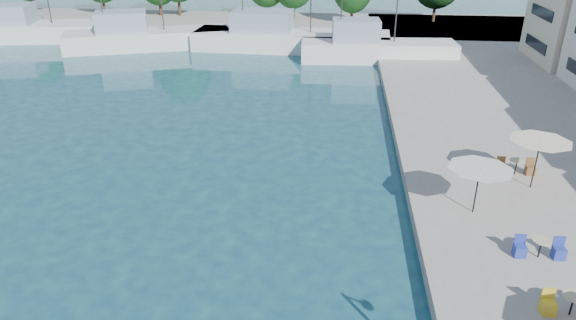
# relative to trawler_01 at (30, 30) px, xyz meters

# --- Properties ---
(quay_far) EXTENTS (90.00, 16.00, 0.60)m
(quay_far) POSITION_rel_trawler_01_xyz_m (23.30, 9.71, -0.77)
(quay_far) COLOR gray
(quay_far) RESTS_ON ground
(trawler_01) EXTENTS (19.97, 8.62, 10.20)m
(trawler_01) POSITION_rel_trawler_01_xyz_m (0.00, 0.00, 0.00)
(trawler_01) COLOR white
(trawler_01) RESTS_ON ground
(trawler_02) EXTENTS (16.86, 9.46, 10.20)m
(trawler_02) POSITION_rel_trawler_01_xyz_m (13.82, -2.58, 0.00)
(trawler_02) COLOR silver
(trawler_02) RESTS_ON ground
(trawler_03) EXTENTS (19.81, 5.99, 10.20)m
(trawler_03) POSITION_rel_trawler_01_xyz_m (28.31, -1.59, -0.00)
(trawler_03) COLOR silver
(trawler_03) RESTS_ON ground
(trawler_04) EXTENTS (14.43, 4.51, 10.20)m
(trawler_04) POSITION_rel_trawler_01_xyz_m (36.96, -5.29, 0.00)
(trawler_04) COLOR silver
(trawler_04) RESTS_ON ground
(umbrella_white) EXTENTS (2.71, 2.71, 2.09)m
(umbrella_white) POSITION_rel_trawler_01_xyz_m (39.87, -33.69, 1.38)
(umbrella_white) COLOR black
(umbrella_white) RESTS_ON quay_right
(umbrella_cream) EXTENTS (2.77, 2.77, 2.37)m
(umbrella_cream) POSITION_rel_trawler_01_xyz_m (43.09, -31.08, 1.66)
(umbrella_cream) COLOR black
(umbrella_cream) RESTS_ON quay_right
(cafe_table_01) EXTENTS (1.82, 0.70, 0.76)m
(cafe_table_01) POSITION_rel_trawler_01_xyz_m (41.54, -39.90, -0.18)
(cafe_table_01) COLOR black
(cafe_table_01) RESTS_ON quay_right
(cafe_table_02) EXTENTS (1.82, 0.70, 0.76)m
(cafe_table_02) POSITION_rel_trawler_01_xyz_m (41.58, -36.80, -0.18)
(cafe_table_02) COLOR black
(cafe_table_02) RESTS_ON quay_right
(cafe_table_03) EXTENTS (1.82, 0.70, 0.76)m
(cafe_table_03) POSITION_rel_trawler_01_xyz_m (42.75, -29.72, -0.18)
(cafe_table_03) COLOR black
(cafe_table_03) RESTS_ON quay_right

